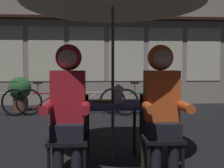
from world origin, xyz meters
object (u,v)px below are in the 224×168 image
lantern (118,93)px  bicycle_second (50,101)px  chair_left (69,132)px  chair_right (160,131)px  person_right_hooded (162,98)px  book (103,101)px  bicycle_third (92,100)px  potted_plant (20,91)px  bicycle_fourth (146,101)px  person_left_hooded (68,99)px  cafe_table (113,111)px

lantern → bicycle_second: lantern is taller
chair_left → chair_right: same height
lantern → chair_left: bearing=-150.8°
person_right_hooded → book: bearing=138.1°
chair_right → bicycle_third: bearing=101.7°
potted_plant → bicycle_third: bearing=-16.1°
potted_plant → bicycle_second: bearing=-35.2°
chair_left → person_right_hooded: (0.96, -0.06, 0.36)m
person_right_hooded → bicycle_fourth: size_ratio=0.84×
book → person_left_hooded: bearing=-104.9°
bicycle_second → chair_right: bearing=-63.7°
cafe_table → chair_right: bearing=-37.5°
person_left_hooded → bicycle_second: person_left_hooded is taller
chair_left → chair_right: bearing=0.0°
chair_right → person_left_hooded: (-0.96, -0.06, 0.36)m
person_left_hooded → book: size_ratio=7.00×
bicycle_second → bicycle_fourth: 2.36m
cafe_table → book: book is taller
bicycle_second → bicycle_third: same height
chair_left → person_left_hooded: (-0.00, -0.06, 0.36)m
bicycle_fourth → chair_left: bearing=-112.9°
chair_left → chair_right: 0.96m
bicycle_third → person_right_hooded: bearing=-78.5°
bicycle_third → bicycle_fourth: same height
bicycle_fourth → bicycle_third: bearing=173.0°
lantern → chair_right: size_ratio=0.27×
lantern → bicycle_fourth: 3.45m
lantern → potted_plant: bearing=119.8°
cafe_table → bicycle_second: size_ratio=0.44×
cafe_table → chair_left: (-0.48, -0.37, -0.15)m
bicycle_third → book: bicycle_third is taller
cafe_table → lantern: bearing=-48.6°
bicycle_second → book: size_ratio=8.40×
lantern → chair_right: (0.42, -0.30, -0.37)m
bicycle_third → bicycle_second: bearing=-175.7°
potted_plant → bicycle_fourth: bearing=-12.5°
bicycle_third → chair_left: bearing=-92.9°
lantern → person_right_hooded: person_right_hooded is taller
bicycle_fourth → lantern: bearing=-106.5°
bicycle_second → potted_plant: 1.12m
chair_right → bicycle_second: (-1.81, 3.66, -0.14)m
cafe_table → bicycle_third: size_ratio=0.44×
potted_plant → chair_right: bearing=-57.7°
cafe_table → person_right_hooded: size_ratio=0.53×
cafe_table → chair_right: 0.62m
cafe_table → bicycle_third: 3.39m
person_left_hooded → bicycle_third: size_ratio=0.83×
chair_right → lantern: bearing=144.4°
book → person_right_hooded: bearing=-22.6°
chair_left → chair_right: (0.96, 0.00, 0.00)m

